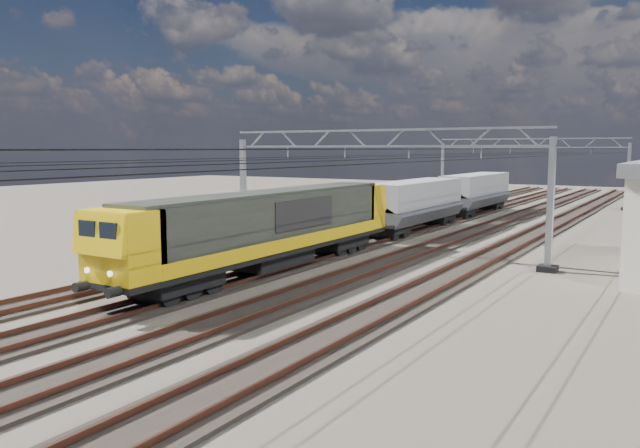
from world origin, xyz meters
The scene contains 12 objects.
ground centered at (0.00, 0.00, 0.00)m, with size 160.00×160.00×0.00m, color #29251F.
track_outer_west centered at (-6.00, 0.00, 0.07)m, with size 2.60×140.00×0.30m.
track_loco centered at (-2.00, 0.00, 0.07)m, with size 2.60×140.00×0.30m.
track_inner_east centered at (2.00, 0.00, 0.07)m, with size 2.60×140.00×0.30m.
track_outer_east centered at (6.00, 0.00, 0.07)m, with size 2.60×140.00×0.30m.
catenary_gantry_mid centered at (0.00, 4.00, 3.91)m, with size 19.90×0.90×7.11m.
catenary_gantry_far centered at (0.00, 40.00, 3.91)m, with size 19.90×0.90×7.11m.
overhead_wires centered at (0.00, 8.00, 5.75)m, with size 12.03×140.00×0.53m.
locomotive centered at (-2.00, -3.29, 2.33)m, with size 2.76×21.10×3.62m.
hopper_wagon_lead centered at (-2.00, 14.40, 2.23)m, with size 3.38×13.00×3.25m.
hopper_wagon_mid centered at (-2.00, 28.60, 2.23)m, with size 3.38×13.00×3.25m.
trackside_cabinet centered at (-8.42, -8.78, 0.89)m, with size 0.47×0.42×1.17m.
Camera 1 is at (15.77, -27.62, 6.02)m, focal length 35.00 mm.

